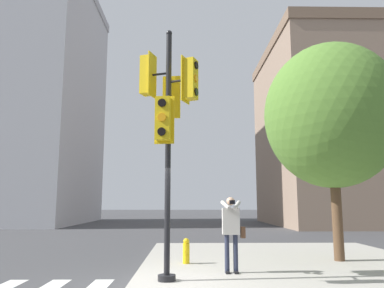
# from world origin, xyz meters

# --- Properties ---
(sidewalk_corner) EXTENTS (8.00, 8.00, 0.15)m
(sidewalk_corner) POSITION_xyz_m (3.50, 3.50, 0.08)
(sidewalk_corner) COLOR #ADA89E
(sidewalk_corner) RESTS_ON ground_plane
(traffic_signal_pole) EXTENTS (1.34, 1.39, 5.52)m
(traffic_signal_pole) POSITION_xyz_m (0.26, 0.25, 3.79)
(traffic_signal_pole) COLOR black
(traffic_signal_pole) RESTS_ON sidewalk_corner
(person_photographer) EXTENTS (0.58, 0.54, 1.73)m
(person_photographer) POSITION_xyz_m (1.73, 1.10, 1.19)
(person_photographer) COLOR black
(person_photographer) RESTS_ON sidewalk_corner
(street_tree) EXTENTS (3.89, 3.89, 6.29)m
(street_tree) POSITION_xyz_m (4.95, 2.86, 4.29)
(street_tree) COLOR brown
(street_tree) RESTS_ON sidewalk_corner
(fire_hydrant) EXTENTS (0.18, 0.24, 0.66)m
(fire_hydrant) POSITION_xyz_m (0.67, 2.45, 0.48)
(fire_hydrant) COLOR yellow
(fire_hydrant) RESTS_ON sidewalk_corner
(building_left) EXTENTS (11.35, 13.80, 20.98)m
(building_left) POSITION_xyz_m (-13.50, 24.15, 10.50)
(building_left) COLOR #BCBCC1
(building_left) RESTS_ON ground_plane
(building_right) EXTENTS (16.62, 13.48, 14.65)m
(building_right) POSITION_xyz_m (15.75, 21.94, 7.34)
(building_right) COLOR gray
(building_right) RESTS_ON ground_plane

